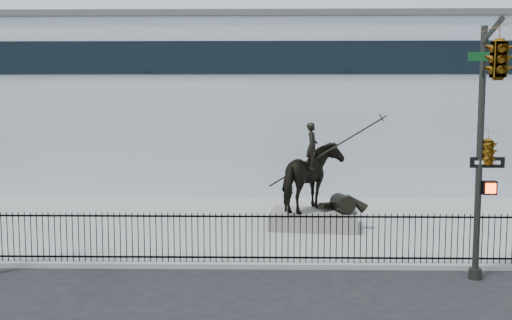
{
  "coord_description": "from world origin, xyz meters",
  "views": [
    {
      "loc": [
        1.15,
        -16.29,
        5.06
      ],
      "look_at": [
        0.73,
        6.0,
        2.75
      ],
      "focal_mm": 42.0,
      "sensor_mm": 36.0,
      "label": 1
    }
  ],
  "objects": [
    {
      "name": "ground",
      "position": [
        0.0,
        0.0,
        0.0
      ],
      "size": [
        120.0,
        120.0,
        0.0
      ],
      "primitive_type": "plane",
      "color": "black",
      "rests_on": "ground"
    },
    {
      "name": "traffic_signal_right",
      "position": [
        6.47,
        -2.0,
        4.85
      ],
      "size": [
        2.17,
        6.86,
        7.0
      ],
      "color": "black",
      "rests_on": "ground"
    },
    {
      "name": "building",
      "position": [
        0.0,
        20.0,
        4.5
      ],
      "size": [
        44.0,
        14.0,
        9.0
      ],
      "primitive_type": "cube",
      "color": "silver",
      "rests_on": "ground"
    },
    {
      "name": "picket_fence",
      "position": [
        0.0,
        1.25,
        0.9
      ],
      "size": [
        22.1,
        0.1,
        1.5
      ],
      "color": "black",
      "rests_on": "plaza"
    },
    {
      "name": "plaza",
      "position": [
        0.0,
        7.0,
        0.07
      ],
      "size": [
        30.0,
        12.0,
        0.15
      ],
      "primitive_type": "cube",
      "color": "gray",
      "rests_on": "ground"
    },
    {
      "name": "statue_plinth",
      "position": [
        2.94,
        6.19,
        0.46
      ],
      "size": [
        3.55,
        2.67,
        0.61
      ],
      "primitive_type": "cube",
      "rotation": [
        0.0,
        0.0,
        -0.13
      ],
      "color": "#63605B",
      "rests_on": "plaza"
    },
    {
      "name": "equestrian_statue",
      "position": [
        3.0,
        6.18,
        2.05
      ],
      "size": [
        4.17,
        2.86,
        3.56
      ],
      "rotation": [
        0.0,
        0.0,
        -0.13
      ],
      "color": "black",
      "rests_on": "statue_plinth"
    }
  ]
}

